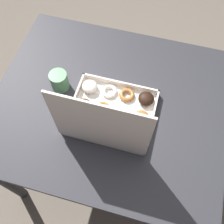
% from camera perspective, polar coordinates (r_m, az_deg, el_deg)
% --- Properties ---
extents(ground_plane, '(8.00, 8.00, 0.00)m').
position_cam_1_polar(ground_plane, '(1.88, -0.39, -9.48)').
color(ground_plane, '#6B6054').
extents(dining_table, '(1.07, 0.90, 0.75)m').
position_cam_1_polar(dining_table, '(1.29, -0.56, -0.29)').
color(dining_table, '#2D2D33').
rests_on(dining_table, ground_plane).
extents(donut_box, '(0.36, 0.32, 0.35)m').
position_cam_1_polar(donut_box, '(1.09, -0.22, -0.64)').
color(donut_box, silver).
rests_on(donut_box, dining_table).
extents(coffee_mug, '(0.08, 0.08, 0.09)m').
position_cam_1_polar(coffee_mug, '(1.23, -11.42, 6.72)').
color(coffee_mug, '#4C8456').
rests_on(coffee_mug, dining_table).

